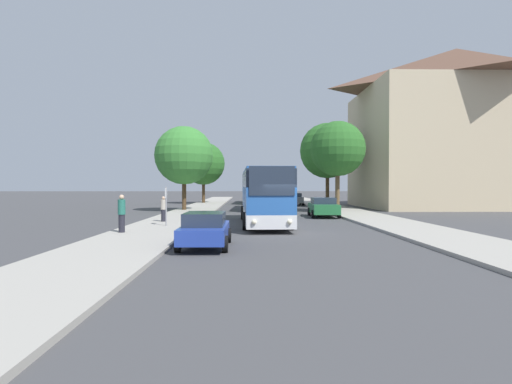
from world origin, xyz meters
TOP-DOWN VIEW (x-y plane):
  - ground_plane at (0.00, 0.00)m, footprint 300.00×300.00m
  - sidewalk_left at (-7.00, 0.00)m, footprint 4.00×120.00m
  - sidewalk_right at (7.00, 0.00)m, footprint 4.00×120.00m
  - building_right_background at (21.23, 23.67)m, footprint 20.42×15.12m
  - bus_front at (-0.99, 4.87)m, footprint 3.03×11.57m
  - bus_middle at (-0.75, 20.46)m, footprint 3.02×10.83m
  - bus_rear at (-0.99, 34.84)m, footprint 3.08×11.43m
  - parked_car_left_curb at (-3.70, -4.61)m, footprint 1.94×4.09m
  - parked_car_right_near at (3.88, 10.47)m, footprint 2.30×4.49m
  - parked_car_right_far at (3.85, 29.42)m, footprint 2.07×4.18m
  - bus_stop_sign at (-6.69, 2.56)m, footprint 0.08×0.45m
  - pedestrian_waiting_near at (-8.19, -0.74)m, footprint 0.36×0.36m
  - pedestrian_waiting_far at (-7.39, 5.19)m, footprint 0.36×0.36m
  - tree_left_near at (-7.90, 33.12)m, footprint 5.69×5.69m
  - tree_left_far at (-8.02, 17.52)m, footprint 5.50×5.50m
  - tree_right_near at (6.18, 15.78)m, footprint 5.01×5.01m
  - tree_right_mid at (6.94, 24.09)m, footprint 6.17×6.17m

SIDE VIEW (x-z plane):
  - ground_plane at x=0.00m, z-range 0.00..0.00m
  - sidewalk_left at x=-7.00m, z-range 0.00..0.15m
  - sidewalk_right at x=7.00m, z-range 0.00..0.15m
  - parked_car_left_curb at x=-3.70m, z-range 0.03..1.43m
  - parked_car_right_far at x=3.85m, z-range 0.04..1.54m
  - parked_car_right_near at x=3.88m, z-range 0.04..1.55m
  - pedestrian_waiting_far at x=-7.39m, z-range 0.15..1.76m
  - pedestrian_waiting_near at x=-8.19m, z-range 0.17..2.02m
  - bus_stop_sign at x=-6.69m, z-range 0.43..2.65m
  - bus_middle at x=-0.75m, z-range 0.11..3.36m
  - bus_front at x=-0.99m, z-range 0.12..3.54m
  - bus_rear at x=-0.99m, z-range 0.12..3.57m
  - tree_left_far at x=-8.02m, z-range 1.34..9.23m
  - tree_left_near at x=-7.90m, z-range 1.34..9.42m
  - tree_right_near at x=6.18m, z-range 1.70..9.86m
  - tree_right_mid at x=6.94m, z-range 1.70..10.98m
  - building_right_background at x=21.23m, z-range 0.00..17.68m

